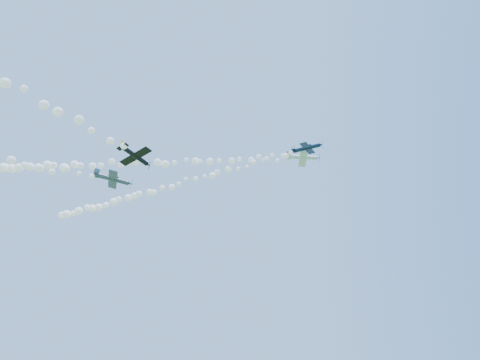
{
  "coord_description": "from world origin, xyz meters",
  "views": [
    {
      "loc": [
        5.76,
        -77.76,
        2.0
      ],
      "look_at": [
        3.19,
        -9.6,
        46.96
      ],
      "focal_mm": 30.0,
      "sensor_mm": 36.0,
      "label": 1
    }
  ],
  "objects_px": {
    "plane_grey": "(113,179)",
    "plane_black": "(135,156)",
    "plane_white": "(303,157)",
    "plane_navy": "(307,148)"
  },
  "relations": [
    {
      "from": "plane_white",
      "to": "plane_black",
      "type": "bearing_deg",
      "value": -143.63
    },
    {
      "from": "plane_white",
      "to": "plane_grey",
      "type": "height_order",
      "value": "plane_white"
    },
    {
      "from": "plane_navy",
      "to": "plane_black",
      "type": "height_order",
      "value": "plane_navy"
    },
    {
      "from": "plane_white",
      "to": "plane_navy",
      "type": "xyz_separation_m",
      "value": [
        0.17,
        -5.78,
        -1.99
      ]
    },
    {
      "from": "plane_grey",
      "to": "plane_black",
      "type": "relative_size",
      "value": 1.44
    },
    {
      "from": "plane_grey",
      "to": "plane_black",
      "type": "height_order",
      "value": "plane_grey"
    },
    {
      "from": "plane_navy",
      "to": "plane_white",
      "type": "bearing_deg",
      "value": 114.82
    },
    {
      "from": "plane_white",
      "to": "plane_navy",
      "type": "distance_m",
      "value": 6.12
    },
    {
      "from": "plane_white",
      "to": "plane_black",
      "type": "distance_m",
      "value": 38.65
    },
    {
      "from": "plane_white",
      "to": "plane_black",
      "type": "height_order",
      "value": "plane_white"
    }
  ]
}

